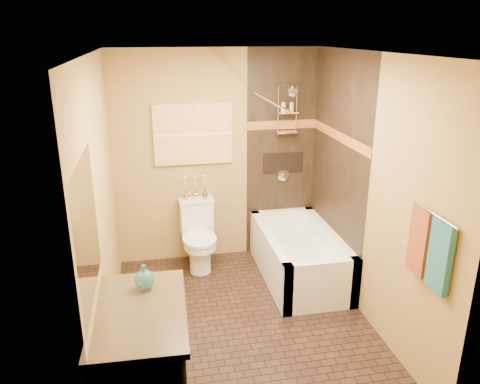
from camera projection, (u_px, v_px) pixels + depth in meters
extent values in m
plane|color=black|center=(243.00, 322.00, 4.52)|extent=(3.00, 3.00, 0.00)
cube|color=#A78540|center=(102.00, 211.00, 3.89)|extent=(0.02, 3.00, 2.50)
cube|color=#A78540|center=(370.00, 192.00, 4.33)|extent=(0.02, 3.00, 2.50)
cube|color=#A78540|center=(218.00, 158.00, 5.50)|extent=(2.40, 0.02, 2.50)
cube|color=#A78540|center=(295.00, 288.00, 2.72)|extent=(2.40, 0.02, 2.50)
plane|color=silver|center=(243.00, 53.00, 3.70)|extent=(3.00, 3.00, 0.00)
cube|color=black|center=(281.00, 155.00, 5.63)|extent=(0.85, 0.01, 2.50)
cube|color=black|center=(337.00, 170.00, 5.02)|extent=(0.01, 1.50, 2.50)
cube|color=#97461B|center=(282.00, 125.00, 5.50)|extent=(0.85, 0.01, 0.10)
cube|color=#97461B|center=(339.00, 136.00, 4.90)|extent=(0.01, 1.50, 0.10)
cube|color=black|center=(283.00, 163.00, 5.66)|extent=(0.50, 0.01, 0.25)
cylinder|color=silver|center=(289.00, 86.00, 5.24)|extent=(0.02, 0.26, 0.02)
cylinder|color=silver|center=(293.00, 92.00, 5.11)|extent=(0.11, 0.11, 0.09)
cylinder|color=silver|center=(283.00, 175.00, 5.70)|extent=(0.14, 0.02, 0.14)
cylinder|color=silver|center=(268.00, 100.00, 4.63)|extent=(0.03, 1.55, 0.03)
cylinder|color=silver|center=(433.00, 214.00, 3.28)|extent=(0.02, 0.55, 0.02)
cube|color=#1E5964|center=(440.00, 257.00, 3.25)|extent=(0.05, 0.22, 0.52)
cube|color=maroon|center=(420.00, 241.00, 3.49)|extent=(0.05, 0.22, 0.52)
cube|color=orange|center=(193.00, 134.00, 5.33)|extent=(0.90, 0.04, 0.70)
cube|color=white|center=(87.00, 231.00, 2.88)|extent=(0.01, 1.00, 0.90)
cube|color=white|center=(321.00, 286.00, 4.62)|extent=(0.80, 0.10, 0.55)
cube|color=white|center=(282.00, 230.00, 5.92)|extent=(0.80, 0.10, 0.55)
cube|color=white|center=(269.00, 258.00, 5.21)|extent=(0.10, 1.50, 0.55)
cube|color=white|center=(328.00, 252.00, 5.33)|extent=(0.10, 1.50, 0.55)
cube|color=white|center=(299.00, 263.00, 5.30)|extent=(0.64, 1.34, 0.35)
cube|color=white|center=(196.00, 217.00, 5.57)|extent=(0.40, 0.20, 0.38)
cube|color=white|center=(196.00, 201.00, 5.50)|extent=(0.42, 0.23, 0.04)
cylinder|color=white|center=(200.00, 257.00, 5.41)|extent=(0.24, 0.24, 0.38)
cylinder|color=white|center=(200.00, 243.00, 5.36)|extent=(0.37, 0.37, 0.10)
cylinder|color=white|center=(200.00, 239.00, 5.34)|extent=(0.39, 0.39, 0.03)
cube|color=black|center=(142.00, 368.00, 3.28)|extent=(0.62, 0.99, 0.86)
cube|color=black|center=(139.00, 312.00, 3.14)|extent=(0.66, 1.04, 0.04)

